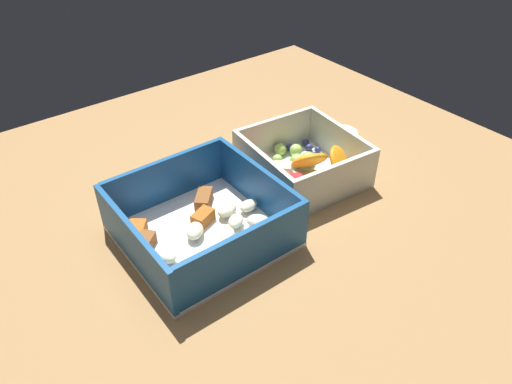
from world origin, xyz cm
name	(u,v)px	position (x,y,z in cm)	size (l,w,h in cm)	color
table_surface	(267,212)	(0.00, 0.00, 1.00)	(80.00, 80.00, 2.00)	#9E7547
pasta_container	(202,224)	(-9.69, 0.00, 4.03)	(17.51, 17.16, 6.53)	white
fruit_bowl	(303,164)	(7.81, 1.96, 4.10)	(14.86, 15.46, 5.94)	silver
paper_cup_liner	(343,137)	(18.96, 5.09, 2.84)	(4.35, 4.35, 1.68)	white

